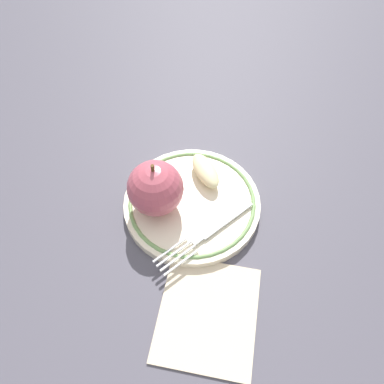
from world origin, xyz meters
TOP-DOWN VIEW (x-y plane):
  - ground_plane at (0.00, 0.00)m, footprint 2.00×2.00m
  - plate at (-0.01, -0.01)m, footprint 0.20×0.20m
  - apple_red_whole at (-0.03, 0.03)m, footprint 0.08×0.08m
  - apple_slice_front at (0.04, -0.02)m, footprint 0.07×0.07m
  - fork at (-0.05, -0.05)m, footprint 0.15×0.11m
  - napkin_folded at (-0.16, -0.08)m, footprint 0.15×0.14m

SIDE VIEW (x-z plane):
  - ground_plane at x=0.00m, z-range 0.00..0.00m
  - napkin_folded at x=-0.16m, z-range 0.00..0.01m
  - plate at x=-0.01m, z-range 0.00..0.02m
  - fork at x=-0.05m, z-range 0.02..0.02m
  - apple_slice_front at x=0.04m, z-range 0.02..0.04m
  - apple_red_whole at x=-0.03m, z-range 0.01..0.10m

